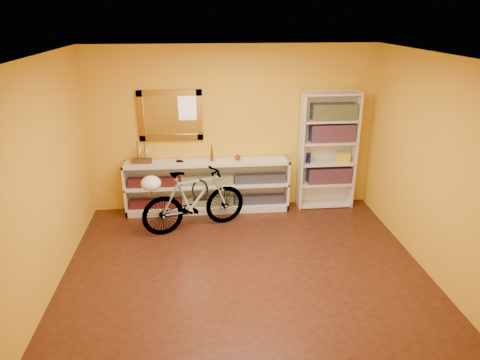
{
  "coord_description": "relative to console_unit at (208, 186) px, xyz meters",
  "views": [
    {
      "loc": [
        -0.5,
        -4.62,
        3.03
      ],
      "look_at": [
        0.0,
        0.7,
        0.95
      ],
      "focal_mm": 32.41,
      "sensor_mm": 36.0,
      "label": 1
    }
  ],
  "objects": [
    {
      "name": "u_lock",
      "position": [
        -0.12,
        -0.59,
        0.18
      ],
      "size": [
        0.24,
        0.03,
        0.24
      ],
      "primitive_type": "torus",
      "rotation": [
        1.57,
        0.0,
        0.0
      ],
      "color": "black",
      "rests_on": "bicycle"
    },
    {
      "name": "console_unit",
      "position": [
        0.0,
        0.0,
        0.0
      ],
      "size": [
        2.6,
        0.35,
        0.85
      ],
      "primitive_type": null,
      "color": "silver",
      "rests_on": "floor"
    },
    {
      "name": "ceiling",
      "position": [
        0.42,
        -1.81,
        2.18
      ],
      "size": [
        4.5,
        4.0,
        0.01
      ],
      "primitive_type": "cube",
      "color": "silver",
      "rests_on": "ground"
    },
    {
      "name": "toy_car",
      "position": [
        -0.42,
        0.0,
        0.43
      ],
      "size": [
        0.0,
        0.0,
        0.0
      ],
      "primitive_type": "imported",
      "rotation": [
        0.0,
        0.0,
        1.52
      ],
      "color": "black",
      "rests_on": "console_unit"
    },
    {
      "name": "model_ship",
      "position": [
        -1.0,
        0.0,
        0.6
      ],
      "size": [
        0.31,
        0.13,
        0.36
      ],
      "primitive_type": null,
      "rotation": [
        0.0,
        0.0,
        -0.07
      ],
      "color": "#412712",
      "rests_on": "console_unit"
    },
    {
      "name": "right_wall",
      "position": [
        2.67,
        -1.81,
        0.88
      ],
      "size": [
        0.01,
        4.0,
        2.6
      ],
      "primitive_type": "cube",
      "color": "gold",
      "rests_on": "ground"
    },
    {
      "name": "book_row_b",
      "position": [
        1.98,
        0.03,
        0.83
      ],
      "size": [
        0.7,
        0.22,
        0.28
      ],
      "primitive_type": "cube",
      "color": "maroon",
      "rests_on": "bookcase"
    },
    {
      "name": "gilt_mirror",
      "position": [
        -0.53,
        0.15,
        1.12
      ],
      "size": [
        0.98,
        0.06,
        0.78
      ],
      "primitive_type": "cube",
      "color": "#845F18",
      "rests_on": "back_wall"
    },
    {
      "name": "floor",
      "position": [
        0.42,
        -1.81,
        -0.43
      ],
      "size": [
        4.5,
        4.0,
        0.01
      ],
      "primitive_type": "cube",
      "color": "#32160E",
      "rests_on": "ground"
    },
    {
      "name": "yellow_bag",
      "position": [
        2.18,
        -0.01,
        0.42
      ],
      "size": [
        0.2,
        0.14,
        0.15
      ],
      "primitive_type": "cube",
      "rotation": [
        0.0,
        0.0,
        0.03
      ],
      "color": "yellow",
      "rests_on": "bookcase"
    },
    {
      "name": "cd_row_upper",
      "position": [
        0.0,
        -0.02,
        0.11
      ],
      "size": [
        2.5,
        0.13,
        0.14
      ],
      "primitive_type": "cube",
      "color": "navy",
      "rests_on": "console_unit"
    },
    {
      "name": "decorative_orb",
      "position": [
        0.49,
        0.0,
        0.47
      ],
      "size": [
        0.09,
        0.09,
        0.09
      ],
      "primitive_type": "sphere",
      "color": "brown",
      "rests_on": "console_unit"
    },
    {
      "name": "left_wall",
      "position": [
        -1.84,
        -1.81,
        0.88
      ],
      "size": [
        0.01,
        4.0,
        2.6
      ],
      "primitive_type": "cube",
      "color": "gold",
      "rests_on": "ground"
    },
    {
      "name": "bookcase",
      "position": [
        1.93,
        0.03,
        0.52
      ],
      "size": [
        0.9,
        0.3,
        1.9
      ],
      "primitive_type": null,
      "color": "silver",
      "rests_on": "floor"
    },
    {
      "name": "book_row_c",
      "position": [
        1.98,
        0.03,
        1.16
      ],
      "size": [
        0.7,
        0.22,
        0.25
      ],
      "primitive_type": "cube",
      "color": "navy",
      "rests_on": "bookcase"
    },
    {
      "name": "back_wall",
      "position": [
        0.42,
        0.19,
        0.88
      ],
      "size": [
        4.5,
        0.01,
        2.6
      ],
      "primitive_type": "cube",
      "color": "gold",
      "rests_on": "ground"
    },
    {
      "name": "bicycle",
      "position": [
        -0.21,
        -0.62,
        0.04
      ],
      "size": [
        0.89,
        1.64,
        0.94
      ],
      "primitive_type": "imported",
      "rotation": [
        0.0,
        0.0,
        1.89
      ],
      "color": "silver",
      "rests_on": "floor"
    },
    {
      "name": "helmet",
      "position": [
        -0.79,
        -0.81,
        0.4
      ],
      "size": [
        0.28,
        0.27,
        0.21
      ],
      "primitive_type": "ellipsoid",
      "color": "white",
      "rests_on": "bicycle"
    },
    {
      "name": "wall_socket",
      "position": [
        1.32,
        0.17,
        -0.17
      ],
      "size": [
        0.09,
        0.02,
        0.09
      ],
      "primitive_type": "cube",
      "color": "silver",
      "rests_on": "back_wall"
    },
    {
      "name": "red_tin",
      "position": [
        1.73,
        0.06,
        1.12
      ],
      "size": [
        0.14,
        0.14,
        0.16
      ],
      "primitive_type": "cube",
      "rotation": [
        0.0,
        0.0,
        0.12
      ],
      "color": "#9A3116",
      "rests_on": "bookcase"
    },
    {
      "name": "book_row_a",
      "position": [
        1.98,
        0.03,
        0.12
      ],
      "size": [
        0.7,
        0.22,
        0.26
      ],
      "primitive_type": "cube",
      "color": "maroon",
      "rests_on": "bookcase"
    },
    {
      "name": "bronze_ornament",
      "position": [
        0.08,
        0.0,
        0.59
      ],
      "size": [
        0.06,
        0.06,
        0.33
      ],
      "primitive_type": "cone",
      "color": "brown",
      "rests_on": "console_unit"
    },
    {
      "name": "travel_mug",
      "position": [
        1.62,
        0.01,
        0.42
      ],
      "size": [
        0.07,
        0.07,
        0.17
      ],
      "primitive_type": "cylinder",
      "color": "navy",
      "rests_on": "bookcase"
    },
    {
      "name": "cd_row_lower",
      "position": [
        0.0,
        -0.02,
        -0.26
      ],
      "size": [
        2.5,
        0.13,
        0.14
      ],
      "primitive_type": "cube",
      "color": "black",
      "rests_on": "console_unit"
    }
  ]
}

